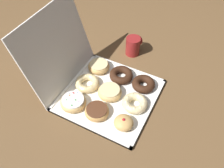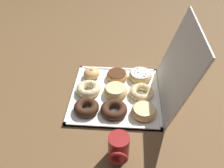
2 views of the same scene
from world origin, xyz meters
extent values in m
plane|color=brown|center=(0.00, 0.00, 0.00)|extent=(3.00, 3.00, 0.00)
cube|color=white|center=(0.00, 0.00, 0.01)|extent=(0.42, 0.42, 0.01)
cube|color=white|center=(0.00, -0.20, 0.01)|extent=(0.42, 0.01, 0.01)
cube|color=white|center=(0.00, 0.20, 0.01)|extent=(0.42, 0.01, 0.01)
cube|color=white|center=(-0.20, 0.00, 0.01)|extent=(0.01, 0.42, 0.01)
cube|color=white|center=(0.20, 0.00, 0.01)|extent=(0.01, 0.42, 0.01)
cube|color=white|center=(0.00, 0.26, 0.18)|extent=(0.42, 0.11, 0.37)
ellipsoid|color=tan|center=(-0.12, -0.13, 0.03)|extent=(0.08, 0.08, 0.05)
sphere|color=#B21923|center=(-0.12, -0.13, 0.05)|extent=(0.01, 0.01, 0.01)
torus|color=beige|center=(-0.01, -0.13, 0.03)|extent=(0.12, 0.12, 0.04)
sphere|color=beige|center=(0.03, -0.13, 0.04)|extent=(0.02, 0.02, 0.02)
sphere|color=beige|center=(0.02, -0.10, 0.04)|extent=(0.02, 0.02, 0.02)
sphere|color=beige|center=(0.00, -0.09, 0.04)|extent=(0.02, 0.02, 0.02)
sphere|color=beige|center=(-0.03, -0.10, 0.04)|extent=(0.02, 0.02, 0.02)
sphere|color=beige|center=(-0.04, -0.12, 0.04)|extent=(0.02, 0.02, 0.02)
sphere|color=beige|center=(-0.04, -0.14, 0.04)|extent=(0.02, 0.02, 0.02)
sphere|color=beige|center=(-0.03, -0.16, 0.04)|extent=(0.02, 0.02, 0.02)
sphere|color=beige|center=(0.00, -0.17, 0.04)|extent=(0.02, 0.02, 0.02)
sphere|color=beige|center=(0.02, -0.16, 0.04)|extent=(0.02, 0.02, 0.02)
torus|color=#381E11|center=(0.12, -0.12, 0.03)|extent=(0.11, 0.11, 0.04)
torus|color=tan|center=(-0.12, 0.00, 0.03)|extent=(0.11, 0.11, 0.03)
cylinder|color=#59331E|center=(-0.12, 0.00, 0.04)|extent=(0.09, 0.09, 0.01)
torus|color=#E5B770|center=(0.00, 0.00, 0.03)|extent=(0.11, 0.11, 0.04)
cylinder|color=beige|center=(0.00, 0.00, 0.05)|extent=(0.09, 0.09, 0.01)
torus|color=#381E11|center=(0.12, 0.00, 0.03)|extent=(0.12, 0.12, 0.04)
torus|color=#E5B770|center=(-0.13, 0.12, 0.03)|extent=(0.12, 0.12, 0.04)
cylinder|color=white|center=(-0.13, 0.12, 0.05)|extent=(0.10, 0.10, 0.01)
sphere|color=red|center=(-0.10, 0.13, 0.05)|extent=(0.01, 0.01, 0.01)
sphere|color=blue|center=(-0.08, 0.12, 0.05)|extent=(0.00, 0.00, 0.00)
sphere|color=green|center=(-0.13, 0.11, 0.05)|extent=(0.01, 0.01, 0.01)
sphere|color=orange|center=(-0.12, 0.15, 0.05)|extent=(0.01, 0.01, 0.01)
sphere|color=white|center=(-0.11, 0.15, 0.05)|extent=(0.00, 0.00, 0.00)
sphere|color=red|center=(-0.09, 0.14, 0.05)|extent=(0.01, 0.01, 0.01)
sphere|color=green|center=(-0.14, 0.14, 0.05)|extent=(0.00, 0.00, 0.00)
sphere|color=pink|center=(-0.13, 0.09, 0.05)|extent=(0.00, 0.00, 0.00)
sphere|color=white|center=(-0.14, 0.09, 0.05)|extent=(0.01, 0.01, 0.01)
sphere|color=white|center=(-0.09, 0.11, 0.05)|extent=(0.01, 0.01, 0.01)
sphere|color=green|center=(-0.16, 0.10, 0.05)|extent=(0.01, 0.01, 0.01)
torus|color=#EACC8C|center=(0.00, 0.12, 0.03)|extent=(0.12, 0.12, 0.03)
sphere|color=#EACC8C|center=(0.04, 0.12, 0.04)|extent=(0.02, 0.02, 0.02)
sphere|color=#EACC8C|center=(0.03, 0.15, 0.04)|extent=(0.02, 0.02, 0.02)
sphere|color=#EACC8C|center=(0.01, 0.16, 0.04)|extent=(0.02, 0.02, 0.02)
sphere|color=#EACC8C|center=(-0.02, 0.16, 0.04)|extent=(0.02, 0.02, 0.02)
sphere|color=#EACC8C|center=(-0.04, 0.14, 0.04)|extent=(0.02, 0.02, 0.02)
sphere|color=#EACC8C|center=(-0.04, 0.11, 0.04)|extent=(0.02, 0.02, 0.02)
sphere|color=#EACC8C|center=(-0.02, 0.09, 0.04)|extent=(0.02, 0.02, 0.02)
sphere|color=#EACC8C|center=(0.01, 0.08, 0.04)|extent=(0.02, 0.02, 0.02)
sphere|color=#EACC8C|center=(0.03, 0.10, 0.04)|extent=(0.02, 0.02, 0.02)
torus|color=tan|center=(0.13, 0.13, 0.03)|extent=(0.11, 0.11, 0.04)
cylinder|color=beige|center=(0.13, 0.13, 0.05)|extent=(0.09, 0.09, 0.01)
cylinder|color=maroon|center=(0.33, 0.03, 0.05)|extent=(0.08, 0.08, 0.10)
cylinder|color=black|center=(0.33, 0.03, 0.10)|extent=(0.07, 0.07, 0.01)
torus|color=maroon|center=(0.38, 0.03, 0.06)|extent=(0.01, 0.07, 0.07)
camera|label=1|loc=(-0.62, -0.33, 0.89)|focal=38.02mm
camera|label=2|loc=(0.85, 0.04, 0.78)|focal=38.47mm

